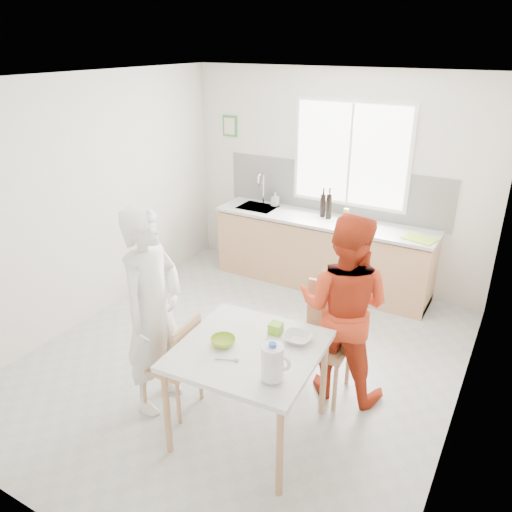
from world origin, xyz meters
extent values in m
plane|color=#B7B7B2|center=(0.00, 0.00, 0.00)|extent=(4.50, 4.50, 0.00)
plane|color=silver|center=(0.00, 2.25, 1.35)|extent=(4.00, 0.00, 4.00)
plane|color=silver|center=(0.00, -2.25, 1.35)|extent=(4.00, 0.00, 4.00)
plane|color=silver|center=(-2.00, 0.00, 1.35)|extent=(0.00, 4.50, 4.50)
plane|color=silver|center=(2.00, 0.00, 1.35)|extent=(0.00, 4.50, 4.50)
plane|color=white|center=(0.00, 0.00, 2.70)|extent=(4.50, 4.50, 0.00)
cube|color=white|center=(0.20, 2.23, 1.70)|extent=(1.50, 0.03, 1.30)
cube|color=white|center=(0.20, 2.21, 1.70)|extent=(1.40, 0.02, 1.20)
cube|color=white|center=(0.20, 2.21, 1.70)|extent=(0.03, 0.03, 1.20)
cube|color=white|center=(0.00, 2.24, 1.23)|extent=(3.00, 0.02, 0.65)
cube|color=#3D883E|center=(-1.55, 2.23, 1.90)|extent=(0.22, 0.02, 0.28)
cube|color=beige|center=(-1.55, 2.22, 1.90)|extent=(0.16, 0.01, 0.22)
cube|color=tan|center=(0.00, 1.95, 0.43)|extent=(2.80, 0.60, 0.86)
cube|color=#3F3326|center=(0.00, 1.95, 0.05)|extent=(2.80, 0.54, 0.10)
cube|color=silver|center=(0.00, 1.95, 0.90)|extent=(2.84, 0.64, 0.04)
cube|color=#A5A5AA|center=(-0.95, 1.95, 0.91)|extent=(0.50, 0.40, 0.03)
cylinder|color=silver|center=(-0.95, 2.11, 1.10)|extent=(0.02, 0.02, 0.36)
torus|color=silver|center=(-0.95, 2.04, 1.28)|extent=(0.02, 0.18, 0.18)
cube|color=silver|center=(0.56, -0.84, 0.80)|extent=(1.14, 1.14, 0.04)
cylinder|color=tan|center=(0.13, -1.34, 0.38)|extent=(0.05, 0.05, 0.76)
cylinder|color=tan|center=(0.07, -0.41, 0.38)|extent=(0.05, 0.05, 0.76)
cylinder|color=tan|center=(1.06, -1.28, 0.38)|extent=(0.05, 0.05, 0.76)
cylinder|color=tan|center=(1.00, -0.34, 0.38)|extent=(0.05, 0.05, 0.76)
cube|color=tan|center=(-0.18, -0.90, 0.44)|extent=(0.44, 0.44, 0.04)
cube|color=tan|center=(0.00, -0.88, 0.67)|extent=(0.06, 0.39, 0.43)
cylinder|color=tan|center=(-0.37, -0.73, 0.21)|extent=(0.04, 0.04, 0.42)
cylinder|color=tan|center=(-0.35, -1.08, 0.21)|extent=(0.04, 0.04, 0.42)
cylinder|color=tan|center=(-0.02, -0.71, 0.21)|extent=(0.04, 0.04, 0.42)
cylinder|color=tan|center=(0.00, -1.06, 0.21)|extent=(0.04, 0.04, 0.42)
cube|color=tan|center=(0.86, -0.07, 0.50)|extent=(0.50, 0.50, 0.04)
cube|color=tan|center=(0.85, 0.14, 0.77)|extent=(0.45, 0.06, 0.49)
cylinder|color=tan|center=(0.68, -0.29, 0.24)|extent=(0.04, 0.04, 0.48)
cylinder|color=tan|center=(1.08, -0.26, 0.24)|extent=(0.04, 0.04, 0.48)
cylinder|color=tan|center=(0.65, 0.12, 0.24)|extent=(0.04, 0.04, 0.48)
cylinder|color=tan|center=(1.05, 0.14, 0.24)|extent=(0.04, 0.04, 0.48)
imported|color=white|center=(-0.33, -0.91, 0.91)|extent=(0.48, 0.69, 1.82)
imported|color=red|center=(1.00, 0.04, 0.86)|extent=(0.88, 0.71, 1.72)
imported|color=#92BE2B|center=(0.37, -0.91, 0.85)|extent=(0.21, 0.21, 0.06)
imported|color=silver|center=(0.85, -0.57, 0.85)|extent=(0.24, 0.24, 0.05)
cylinder|color=white|center=(0.90, -1.10, 0.97)|extent=(0.16, 0.16, 0.25)
cylinder|color=blue|center=(0.90, -1.10, 1.11)|extent=(0.05, 0.05, 0.03)
torus|color=white|center=(0.98, -1.10, 0.99)|extent=(0.12, 0.03, 0.12)
cube|color=#79B92A|center=(0.65, -0.56, 0.86)|extent=(0.11, 0.11, 0.09)
cylinder|color=#A5A5AA|center=(0.50, -1.07, 0.83)|extent=(0.15, 0.08, 0.01)
cube|color=#A0CC2F|center=(1.22, 1.84, 0.93)|extent=(0.40, 0.33, 0.01)
cylinder|color=black|center=(0.05, 1.99, 1.08)|extent=(0.07, 0.07, 0.32)
cylinder|color=black|center=(-0.04, 2.02, 1.07)|extent=(0.07, 0.07, 0.30)
cylinder|color=olive|center=(0.27, 2.01, 1.00)|extent=(0.06, 0.06, 0.16)
imported|color=#999999|center=(-0.77, 2.12, 1.01)|extent=(0.09, 0.09, 0.18)
camera|label=1|loc=(2.21, -3.61, 3.00)|focal=35.00mm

